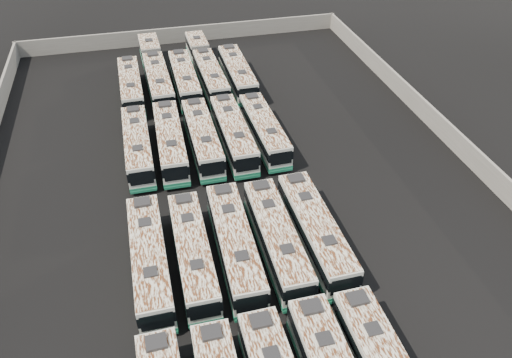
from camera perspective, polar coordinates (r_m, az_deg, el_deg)
name	(u,v)px	position (r m, az deg, el deg)	size (l,w,h in m)	color
ground	(239,199)	(43.56, -1.94, -2.32)	(140.00, 140.00, 0.00)	black
perimeter_wall	(239,189)	(42.86, -1.97, -1.19)	(45.20, 73.20, 2.20)	slate
bus_midfront_far_left	(150,260)	(36.84, -12.04, -9.00)	(2.51, 11.48, 3.23)	beige
bus_midfront_left	(193,253)	(36.84, -7.20, -8.42)	(2.38, 11.09, 3.12)	beige
bus_midfront_center	(235,245)	(37.09, -2.42, -7.53)	(2.64, 11.60, 3.26)	beige
bus_midfront_right	(277,239)	(37.56, 2.39, -6.85)	(2.43, 11.44, 3.22)	beige
bus_midfront_far_right	(315,231)	(38.37, 6.80, -5.92)	(2.64, 11.65, 3.27)	beige
bus_midback_far_left	(138,146)	(48.64, -13.35, 3.69)	(2.42, 11.21, 3.15)	beige
bus_midback_left	(170,141)	(48.61, -9.77, 4.25)	(2.63, 11.50, 3.23)	beige
bus_midback_center	(202,138)	(48.76, -6.14, 4.71)	(2.48, 11.38, 3.20)	beige
bus_midback_right	(233,134)	(49.10, -2.59, 5.19)	(2.56, 11.55, 3.25)	beige
bus_midback_far_right	(264,130)	(49.77, 0.94, 5.62)	(2.63, 11.15, 3.12)	beige
bus_back_far_left	(131,86)	(59.71, -14.09, 10.24)	(2.46, 11.09, 3.12)	beige
bus_back_left	(156,71)	(62.54, -11.40, 11.98)	(2.91, 18.01, 3.25)	beige
bus_back_center	(185,80)	(59.91, -8.14, 11.17)	(2.47, 11.46, 3.23)	beige
bus_back_right	(206,67)	(62.88, -5.72, 12.63)	(2.76, 17.40, 3.15)	beige
bus_back_far_right	(237,74)	(60.74, -2.13, 11.92)	(2.46, 11.52, 3.24)	beige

